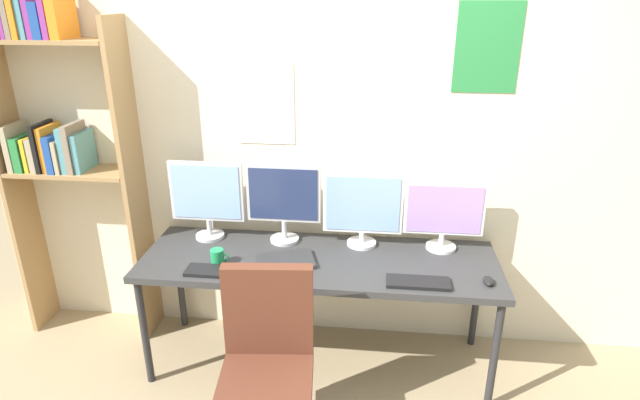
{
  "coord_description": "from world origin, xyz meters",
  "views": [
    {
      "loc": [
        0.3,
        -2.1,
        2.19
      ],
      "look_at": [
        0.0,
        0.65,
        1.09
      ],
      "focal_mm": 29.23,
      "sensor_mm": 36.0,
      "label": 1
    }
  ],
  "objects_px": {
    "monitor_far_right": "(444,213)",
    "keyboard_left": "(215,271)",
    "laptop_closed": "(286,261)",
    "computer_mouse": "(488,281)",
    "coffee_mug": "(218,257)",
    "bookshelf": "(56,129)",
    "desk": "(319,266)",
    "monitor_far_left": "(207,196)",
    "office_chair": "(268,385)",
    "keyboard_right": "(418,282)",
    "monitor_center_left": "(284,199)",
    "monitor_center_right": "(363,207)"
  },
  "relations": [
    {
      "from": "monitor_far_right",
      "to": "keyboard_left",
      "type": "bearing_deg",
      "value": -161.0
    },
    {
      "from": "monitor_far_right",
      "to": "laptop_closed",
      "type": "bearing_deg",
      "value": -162.61
    },
    {
      "from": "monitor_far_right",
      "to": "computer_mouse",
      "type": "relative_size",
      "value": 4.93
    },
    {
      "from": "laptop_closed",
      "to": "coffee_mug",
      "type": "height_order",
      "value": "coffee_mug"
    },
    {
      "from": "bookshelf",
      "to": "monitor_far_right",
      "type": "distance_m",
      "value": 2.41
    },
    {
      "from": "monitor_far_right",
      "to": "coffee_mug",
      "type": "relative_size",
      "value": 4.47
    },
    {
      "from": "desk",
      "to": "monitor_far_left",
      "type": "bearing_deg",
      "value": 163.67
    },
    {
      "from": "office_chair",
      "to": "keyboard_left",
      "type": "distance_m",
      "value": 0.7
    },
    {
      "from": "office_chair",
      "to": "keyboard_left",
      "type": "height_order",
      "value": "office_chair"
    },
    {
      "from": "desk",
      "to": "office_chair",
      "type": "bearing_deg",
      "value": -103.95
    },
    {
      "from": "keyboard_right",
      "to": "laptop_closed",
      "type": "relative_size",
      "value": 1.06
    },
    {
      "from": "desk",
      "to": "laptop_closed",
      "type": "distance_m",
      "value": 0.21
    },
    {
      "from": "monitor_far_left",
      "to": "monitor_center_left",
      "type": "bearing_deg",
      "value": -0.0
    },
    {
      "from": "monitor_far_left",
      "to": "bookshelf",
      "type": "bearing_deg",
      "value": 178.93
    },
    {
      "from": "monitor_far_left",
      "to": "keyboard_right",
      "type": "xyz_separation_m",
      "value": [
        1.28,
        -0.44,
        -0.27
      ]
    },
    {
      "from": "keyboard_left",
      "to": "monitor_far_right",
      "type": "bearing_deg",
      "value": 19.0
    },
    {
      "from": "bookshelf",
      "to": "monitor_far_right",
      "type": "xyz_separation_m",
      "value": [
        2.37,
        -0.02,
        -0.44
      ]
    },
    {
      "from": "computer_mouse",
      "to": "laptop_closed",
      "type": "relative_size",
      "value": 0.3
    },
    {
      "from": "monitor_far_left",
      "to": "monitor_far_right",
      "type": "bearing_deg",
      "value": -0.0
    },
    {
      "from": "keyboard_right",
      "to": "laptop_closed",
      "type": "bearing_deg",
      "value": 168.05
    },
    {
      "from": "keyboard_left",
      "to": "keyboard_right",
      "type": "bearing_deg",
      "value": 0.0
    },
    {
      "from": "bookshelf",
      "to": "coffee_mug",
      "type": "bearing_deg",
      "value": -18.41
    },
    {
      "from": "monitor_far_left",
      "to": "computer_mouse",
      "type": "distance_m",
      "value": 1.73
    },
    {
      "from": "monitor_center_right",
      "to": "laptop_closed",
      "type": "height_order",
      "value": "monitor_center_right"
    },
    {
      "from": "monitor_center_left",
      "to": "monitor_center_right",
      "type": "height_order",
      "value": "monitor_center_left"
    },
    {
      "from": "monitor_far_left",
      "to": "laptop_closed",
      "type": "xyz_separation_m",
      "value": [
        0.54,
        -0.28,
        -0.27
      ]
    },
    {
      "from": "desk",
      "to": "keyboard_left",
      "type": "relative_size",
      "value": 6.47
    },
    {
      "from": "office_chair",
      "to": "monitor_center_right",
      "type": "xyz_separation_m",
      "value": [
        0.42,
        0.91,
        0.59
      ]
    },
    {
      "from": "bookshelf",
      "to": "coffee_mug",
      "type": "relative_size",
      "value": 20.97
    },
    {
      "from": "laptop_closed",
      "to": "bookshelf",
      "type": "bearing_deg",
      "value": 151.92
    },
    {
      "from": "monitor_center_left",
      "to": "monitor_center_right",
      "type": "xyz_separation_m",
      "value": [
        0.48,
        0.0,
        -0.03
      ]
    },
    {
      "from": "office_chair",
      "to": "monitor_center_right",
      "type": "bearing_deg",
      "value": 65.53
    },
    {
      "from": "desk",
      "to": "laptop_closed",
      "type": "relative_size",
      "value": 6.53
    },
    {
      "from": "office_chair",
      "to": "monitor_far_right",
      "type": "bearing_deg",
      "value": 45.46
    },
    {
      "from": "laptop_closed",
      "to": "desk",
      "type": "bearing_deg",
      "value": 5.01
    },
    {
      "from": "monitor_center_right",
      "to": "monitor_far_right",
      "type": "height_order",
      "value": "monitor_center_right"
    },
    {
      "from": "office_chair",
      "to": "coffee_mug",
      "type": "bearing_deg",
      "value": 124.75
    },
    {
      "from": "desk",
      "to": "keyboard_right",
      "type": "bearing_deg",
      "value": -22.33
    },
    {
      "from": "desk",
      "to": "monitor_far_left",
      "type": "relative_size",
      "value": 4.17
    },
    {
      "from": "monitor_center_right",
      "to": "computer_mouse",
      "type": "distance_m",
      "value": 0.83
    },
    {
      "from": "keyboard_left",
      "to": "computer_mouse",
      "type": "height_order",
      "value": "computer_mouse"
    },
    {
      "from": "keyboard_left",
      "to": "monitor_center_right",
      "type": "bearing_deg",
      "value": 28.89
    },
    {
      "from": "monitor_far_right",
      "to": "keyboard_right",
      "type": "height_order",
      "value": "monitor_far_right"
    },
    {
      "from": "office_chair",
      "to": "laptop_closed",
      "type": "height_order",
      "value": "office_chair"
    },
    {
      "from": "laptop_closed",
      "to": "coffee_mug",
      "type": "relative_size",
      "value": 3.02
    },
    {
      "from": "keyboard_right",
      "to": "monitor_center_left",
      "type": "bearing_deg",
      "value": 151.11
    },
    {
      "from": "bookshelf",
      "to": "computer_mouse",
      "type": "height_order",
      "value": "bookshelf"
    },
    {
      "from": "monitor_far_right",
      "to": "coffee_mug",
      "type": "bearing_deg",
      "value": -165.27
    },
    {
      "from": "computer_mouse",
      "to": "laptop_closed",
      "type": "height_order",
      "value": "computer_mouse"
    },
    {
      "from": "monitor_far_left",
      "to": "monitor_center_right",
      "type": "bearing_deg",
      "value": 0.0
    }
  ]
}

